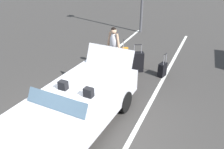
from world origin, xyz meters
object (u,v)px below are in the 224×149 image
Objects in this scene: suitcase_small_carryon at (162,70)px; duffel_bag at (123,79)px; suitcase_large_black at (137,62)px; traveler_person at (114,47)px; convertible_car at (67,113)px; suitcase_medium_bright at (125,56)px.

suitcase_small_carryon is 1.52m from duffel_bag.
suitcase_large_black is 1.61× the size of duffel_bag.
suitcase_large_black is at bearing 173.89° from duffel_bag.
traveler_person reaches higher than suitcase_small_carryon.
suitcase_small_carryon is (0.03, 0.98, -0.12)m from suitcase_large_black.
convertible_car reaches higher than suitcase_large_black.
convertible_car is 3.79m from traveler_person.
suitcase_small_carryon is 0.53× the size of traveler_person.
duffel_bag is at bearing 143.64° from suitcase_large_black.
convertible_car reaches higher than suitcase_medium_bright.
traveler_person is at bearing -121.31° from suitcase_medium_bright.
duffel_bag is at bearing 177.88° from convertible_car.
suitcase_medium_bright is at bearing -173.31° from convertible_car.
suitcase_small_carryon is 1.95m from traveler_person.
suitcase_medium_bright is 1.69m from duffel_bag.
suitcase_small_carryon is at bearing 133.89° from duffel_bag.
suitcase_medium_bright is 0.59× the size of traveler_person.
traveler_person reaches higher than suitcase_large_black.
traveler_person is at bearing 75.81° from suitcase_large_black.
suitcase_large_black is 0.66× the size of traveler_person.
suitcase_medium_bright is at bearing 22.80° from suitcase_large_black.
suitcase_large_black is at bearing -55.20° from suitcase_medium_bright.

